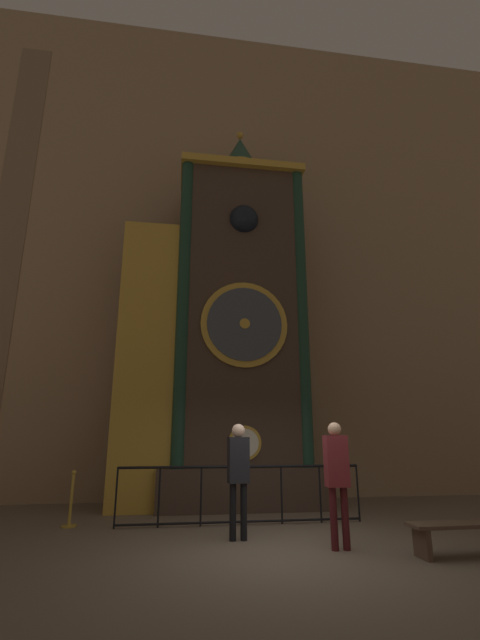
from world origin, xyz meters
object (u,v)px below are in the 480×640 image
object	(u,v)px
visitor_far	(337,471)
stanchion_post	(70,508)
clock_tower	(222,327)
visitor_near	(238,468)
visitor_bench	(457,532)

from	to	relation	value
visitor_far	stanchion_post	world-z (taller)	visitor_far
clock_tower	stanchion_post	xyz separation A→B (m)	(-2.98, -1.67, -4.03)
clock_tower	stanchion_post	bearing A→B (deg)	-150.79
clock_tower	visitor_near	xyz separation A→B (m)	(-0.03, -3.19, -3.24)
clock_tower	visitor_far	distance (m)	5.34
visitor_far	visitor_near	bearing A→B (deg)	151.61
clock_tower	visitor_near	size ratio (longest dim) A/B	5.68
stanchion_post	visitor_near	bearing A→B (deg)	-27.38
clock_tower	visitor_far	size ratio (longest dim) A/B	5.66
clock_tower	visitor_near	bearing A→B (deg)	-90.58
visitor_near	visitor_far	bearing A→B (deg)	-35.68
stanchion_post	visitor_far	bearing A→B (deg)	-28.25
visitor_far	clock_tower	bearing A→B (deg)	110.62
visitor_near	visitor_far	distance (m)	1.63
clock_tower	visitor_bench	xyz separation A→B (m)	(2.87, -4.61, -4.03)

